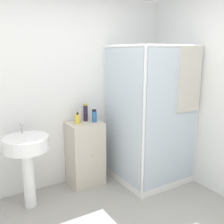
% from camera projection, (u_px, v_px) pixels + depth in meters
% --- Properties ---
extents(wall_back, '(6.40, 0.06, 2.50)m').
position_uv_depth(wall_back, '(52.00, 94.00, 3.37)').
color(wall_back, white).
rests_on(wall_back, ground_plane).
extents(shower_enclosure, '(0.93, 0.96, 1.86)m').
position_uv_depth(shower_enclosure, '(150.00, 146.00, 3.64)').
color(shower_enclosure, white).
rests_on(shower_enclosure, ground_plane).
extents(vanity_cabinet, '(0.45, 0.39, 0.87)m').
position_uv_depth(vanity_cabinet, '(85.00, 153.00, 3.54)').
color(vanity_cabinet, beige).
rests_on(vanity_cabinet, ground_plane).
extents(sink, '(0.50, 0.50, 0.98)m').
position_uv_depth(sink, '(27.00, 152.00, 2.94)').
color(sink, white).
rests_on(sink, ground_plane).
extents(soap_dispenser, '(0.06, 0.06, 0.15)m').
position_uv_depth(soap_dispenser, '(77.00, 119.00, 3.37)').
color(soap_dispenser, yellow).
rests_on(soap_dispenser, vanity_cabinet).
extents(shampoo_bottle_tall_black, '(0.06, 0.06, 0.23)m').
position_uv_depth(shampoo_bottle_tall_black, '(86.00, 113.00, 3.50)').
color(shampoo_bottle_tall_black, '#281E33').
rests_on(shampoo_bottle_tall_black, vanity_cabinet).
extents(shampoo_bottle_blue, '(0.07, 0.07, 0.17)m').
position_uv_depth(shampoo_bottle_blue, '(94.00, 116.00, 3.46)').
color(shampoo_bottle_blue, '#2D66A3').
rests_on(shampoo_bottle_blue, vanity_cabinet).
extents(lotion_bottle_white, '(0.06, 0.06, 0.18)m').
position_uv_depth(lotion_bottle_white, '(79.00, 116.00, 3.45)').
color(lotion_bottle_white, beige).
rests_on(lotion_bottle_white, vanity_cabinet).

